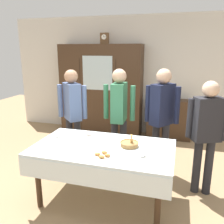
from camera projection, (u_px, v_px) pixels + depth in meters
ground_plane at (108, 191)px, 3.38m from camera, size 12.00×12.00×0.00m
back_wall at (142, 76)px, 5.49m from camera, size 6.40×0.10×2.70m
dining_table at (102, 155)px, 2.99m from camera, size 1.76×1.01×0.77m
wall_cabinet at (101, 90)px, 5.54m from camera, size 1.91×0.46×2.07m
mantel_clock at (105, 38)px, 5.22m from camera, size 0.18×0.11×0.24m
bookshelf_low at (169, 119)px, 5.31m from camera, size 0.97×0.35×0.89m
book_stack at (170, 98)px, 5.19m from camera, size 0.16×0.20×0.08m
tea_cup_mid_right at (88, 134)px, 3.36m from camera, size 0.13×0.13×0.06m
tea_cup_front_edge at (142, 155)px, 2.70m from camera, size 0.13×0.13×0.06m
tea_cup_near_right at (57, 135)px, 3.30m from camera, size 0.13×0.13×0.06m
bread_basket at (129, 144)px, 2.99m from camera, size 0.24×0.24×0.16m
pastry_plate at (103, 156)px, 2.70m from camera, size 0.28×0.28×0.05m
spoon_mid_left at (163, 158)px, 2.67m from camera, size 0.12×0.02×0.01m
spoon_near_left at (147, 164)px, 2.54m from camera, size 0.12×0.02×0.01m
person_near_right_end at (207, 128)px, 3.11m from camera, size 0.52×0.33×1.58m
person_beside_shelf at (119, 110)px, 3.81m from camera, size 0.52×0.37×1.67m
person_behind_table_right at (72, 108)px, 3.95m from camera, size 0.52×0.40×1.65m
person_behind_table_left at (162, 112)px, 3.62m from camera, size 0.52×0.41×1.69m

